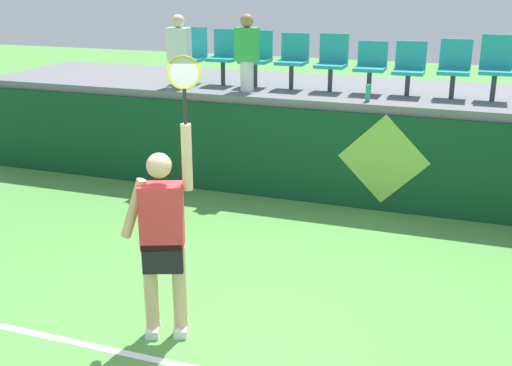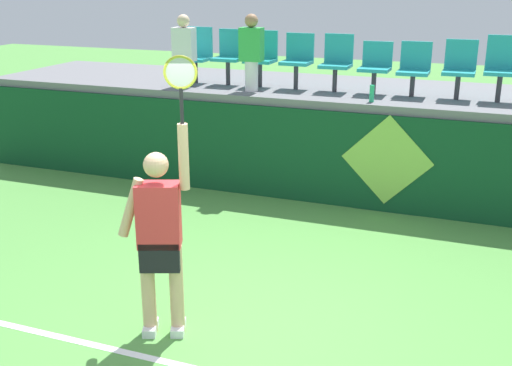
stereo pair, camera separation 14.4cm
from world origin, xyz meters
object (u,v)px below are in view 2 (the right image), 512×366
Objects in this scene: spectator_1 at (251,51)px; tennis_player at (160,235)px; stadium_chair_0 at (197,53)px; stadium_chair_5 at (376,65)px; stadium_chair_4 at (337,60)px; stadium_chair_6 at (414,67)px; stadium_chair_3 at (298,58)px; stadium_chair_8 at (502,66)px; water_bottle at (372,93)px; stadium_chair_1 at (230,54)px; stadium_chair_7 at (460,67)px; spectator_0 at (184,49)px; stadium_chair_2 at (262,56)px.

tennis_player is at bearing -79.51° from spectator_1.
stadium_chair_5 is (2.91, -0.01, -0.05)m from stadium_chair_0.
stadium_chair_4 is (2.32, -0.00, -0.01)m from stadium_chair_0.
stadium_chair_4 is 1.15m from stadium_chair_6.
stadium_chair_3 is 0.73× the size of spectator_1.
stadium_chair_8 reaches higher than stadium_chair_0.
stadium_chair_1 is (-2.42, 0.67, 0.37)m from water_bottle.
water_bottle is 0.28× the size of stadium_chair_3.
stadium_chair_5 is (1.20, -0.00, -0.05)m from stadium_chair_3.
stadium_chair_3 is 1.76m from stadium_chair_6.
stadium_chair_0 is 0.98× the size of stadium_chair_8.
stadium_chair_7 is 4.11m from spectator_0.
stadium_chair_6 is (1.54, 4.81, 0.94)m from tennis_player.
spectator_1 is at bearing -166.18° from stadium_chair_5.
stadium_chair_8 is (2.71, 4.81, 1.01)m from tennis_player.
water_bottle is at bearing -125.13° from stadium_chair_6.
stadium_chair_8 is (1.17, 0.01, 0.08)m from stadium_chair_6.
stadium_chair_5 is (0.98, 4.80, 0.94)m from tennis_player.
stadium_chair_4 is at bearing -0.10° from stadium_chair_0.
tennis_player reaches higher than stadium_chair_3.
stadium_chair_5 is 2.95m from spectator_0.
stadium_chair_3 is (-0.22, 4.80, 0.99)m from tennis_player.
stadium_chair_3 is (1.13, -0.00, -0.01)m from stadium_chair_1.
stadium_chair_6 is 1.17m from stadium_chair_8.
stadium_chair_8 is (2.93, 0.01, 0.02)m from stadium_chair_3.
stadium_chair_1 is at bearing 38.19° from spectator_0.
spectator_1 is at bearing -143.00° from stadium_chair_3.
spectator_0 is (-1.71, -0.45, 0.10)m from stadium_chair_3.
stadium_chair_1 is 1.00× the size of stadium_chair_2.
stadium_chair_6 is (2.35, -0.00, -0.06)m from stadium_chair_2.
stadium_chair_1 reaches higher than stadium_chair_7.
stadium_chair_2 is (-1.88, 0.67, 0.36)m from water_bottle.
stadium_chair_0 is 1.02× the size of stadium_chair_1.
stadium_chair_4 is 0.74× the size of spectator_1.
stadium_chair_1 is 1.75m from stadium_chair_4.
stadium_chair_2 is at bearing 179.78° from stadium_chair_5.
stadium_chair_7 is 0.91× the size of stadium_chair_8.
stadium_chair_7 is (0.62, 0.00, 0.03)m from stadium_chair_6.
stadium_chair_2 is at bearing -179.94° from stadium_chair_8.
stadium_chair_1 is 4.06m from stadium_chair_8.
tennis_player is 4.32m from water_bottle.
stadium_chair_2 is at bearing -0.25° from stadium_chair_0.
stadium_chair_0 reaches higher than water_bottle.
stadium_chair_0 reaches higher than stadium_chair_1.
spectator_1 is at bearing -22.00° from stadium_chair_0.
stadium_chair_8 is at bearing 7.30° from spectator_1.
stadium_chair_8 is at bearing 0.06° from stadium_chair_1.
stadium_chair_3 is at bearing 37.00° from spectator_1.
stadium_chair_6 is at bearing -0.03° from stadium_chair_1.
spectator_1 is at bearing 173.24° from water_bottle.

